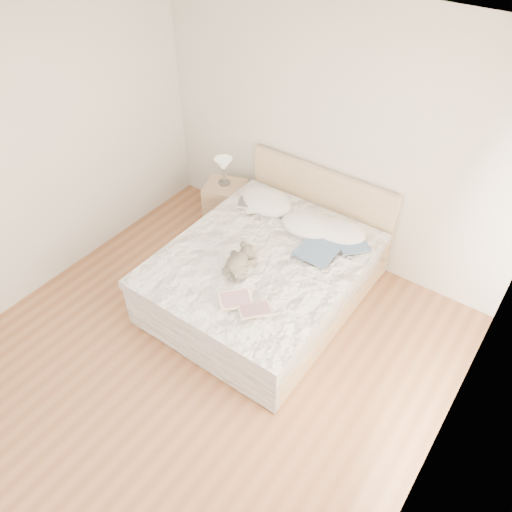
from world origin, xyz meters
name	(u,v)px	position (x,y,z in m)	size (l,w,h in m)	color
floor	(190,373)	(0.00, 0.00, 0.00)	(4.00, 4.50, 0.00)	brown
ceiling	(146,73)	(0.00, 0.00, 2.70)	(4.00, 4.50, 0.00)	white
wall_back	(330,136)	(0.00, 2.25, 1.35)	(4.00, 0.02, 2.70)	silver
wall_left	(7,172)	(-2.00, 0.00, 1.35)	(0.02, 4.50, 2.70)	silver
wall_right	(449,408)	(2.00, 0.00, 1.35)	(0.02, 4.50, 2.70)	silver
window	(470,359)	(1.99, 0.30, 1.45)	(0.02, 1.30, 1.10)	white
bed	(267,273)	(0.00, 1.19, 0.31)	(1.72, 2.14, 1.00)	tan
nightstand	(226,205)	(-1.07, 1.88, 0.28)	(0.45, 0.40, 0.56)	tan
table_lamp	(224,166)	(-1.10, 1.91, 0.79)	(0.20, 0.20, 0.32)	#45403D
pillow_left	(267,201)	(-0.44, 1.81, 0.64)	(0.61, 0.43, 0.18)	white
pillow_middle	(307,225)	(0.12, 1.70, 0.64)	(0.54, 0.38, 0.16)	white
pillow_right	(339,231)	(0.43, 1.81, 0.64)	(0.53, 0.37, 0.16)	white
blouse	(321,246)	(0.39, 1.52, 0.63)	(0.56, 0.59, 0.02)	#354C69
photo_book	(249,206)	(-0.55, 1.65, 0.63)	(0.30, 0.20, 0.02)	white
childrens_book	(246,305)	(0.26, 0.49, 0.63)	(0.42, 0.28, 0.03)	beige
teddy_bear	(237,268)	(-0.06, 0.79, 0.65)	(0.24, 0.34, 0.18)	#585146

